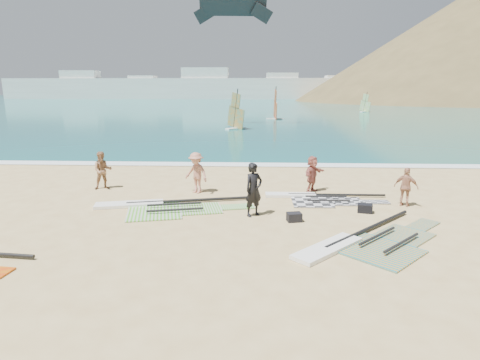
{
  "coord_description": "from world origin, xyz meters",
  "views": [
    {
      "loc": [
        0.74,
        -11.6,
        4.62
      ],
      "look_at": [
        0.05,
        4.0,
        1.0
      ],
      "focal_mm": 30.0,
      "sensor_mm": 36.0,
      "label": 1
    }
  ],
  "objects_px": {
    "rig_orange": "(366,242)",
    "beachgoer_right": "(312,174)",
    "rig_green": "(162,207)",
    "rig_grey": "(315,198)",
    "gear_bag_far": "(365,208)",
    "person_wetsuit": "(254,190)",
    "beachgoer_left": "(103,170)",
    "beachgoer_back": "(406,187)",
    "gear_bag_near": "(294,217)",
    "beachgoer_mid": "(196,173)"
  },
  "relations": [
    {
      "from": "beachgoer_right",
      "to": "rig_orange",
      "type": "bearing_deg",
      "value": -136.45
    },
    {
      "from": "beachgoer_back",
      "to": "person_wetsuit",
      "type": "bearing_deg",
      "value": 44.65
    },
    {
      "from": "rig_grey",
      "to": "rig_orange",
      "type": "bearing_deg",
      "value": -80.35
    },
    {
      "from": "rig_orange",
      "to": "beachgoer_mid",
      "type": "distance_m",
      "value": 8.4
    },
    {
      "from": "rig_orange",
      "to": "beachgoer_right",
      "type": "bearing_deg",
      "value": 52.06
    },
    {
      "from": "rig_grey",
      "to": "person_wetsuit",
      "type": "height_order",
      "value": "person_wetsuit"
    },
    {
      "from": "gear_bag_near",
      "to": "gear_bag_far",
      "type": "distance_m",
      "value": 3.0
    },
    {
      "from": "beachgoer_left",
      "to": "gear_bag_near",
      "type": "bearing_deg",
      "value": -49.56
    },
    {
      "from": "person_wetsuit",
      "to": "beachgoer_left",
      "type": "relative_size",
      "value": 1.13
    },
    {
      "from": "gear_bag_far",
      "to": "beachgoer_back",
      "type": "xyz_separation_m",
      "value": [
        1.8,
        0.92,
        0.62
      ]
    },
    {
      "from": "rig_green",
      "to": "beachgoer_mid",
      "type": "xyz_separation_m",
      "value": [
        1.02,
        2.38,
        0.86
      ]
    },
    {
      "from": "rig_grey",
      "to": "beachgoer_right",
      "type": "distance_m",
      "value": 1.53
    },
    {
      "from": "rig_orange",
      "to": "gear_bag_far",
      "type": "height_order",
      "value": "gear_bag_far"
    },
    {
      "from": "beachgoer_left",
      "to": "beachgoer_right",
      "type": "height_order",
      "value": "beachgoer_left"
    },
    {
      "from": "gear_bag_far",
      "to": "beachgoer_left",
      "type": "distance_m",
      "value": 11.67
    },
    {
      "from": "rig_grey",
      "to": "rig_orange",
      "type": "height_order",
      "value": "rig_orange"
    },
    {
      "from": "gear_bag_near",
      "to": "beachgoer_back",
      "type": "bearing_deg",
      "value": 24.5
    },
    {
      "from": "beachgoer_left",
      "to": "beachgoer_back",
      "type": "distance_m",
      "value": 13.21
    },
    {
      "from": "gear_bag_near",
      "to": "gear_bag_far",
      "type": "height_order",
      "value": "gear_bag_far"
    },
    {
      "from": "rig_green",
      "to": "beachgoer_back",
      "type": "relative_size",
      "value": 4.1
    },
    {
      "from": "gear_bag_near",
      "to": "beachgoer_back",
      "type": "relative_size",
      "value": 0.32
    },
    {
      "from": "beachgoer_left",
      "to": "person_wetsuit",
      "type": "bearing_deg",
      "value": -50.51
    },
    {
      "from": "beachgoer_left",
      "to": "rig_orange",
      "type": "bearing_deg",
      "value": -53.74
    },
    {
      "from": "beachgoer_mid",
      "to": "beachgoer_left",
      "type": "bearing_deg",
      "value": -154.51
    },
    {
      "from": "beachgoer_back",
      "to": "rig_grey",
      "type": "bearing_deg",
      "value": 17.36
    },
    {
      "from": "rig_grey",
      "to": "beachgoer_back",
      "type": "height_order",
      "value": "beachgoer_back"
    },
    {
      "from": "beachgoer_mid",
      "to": "beachgoer_back",
      "type": "distance_m",
      "value": 8.76
    },
    {
      "from": "gear_bag_far",
      "to": "gear_bag_near",
      "type": "bearing_deg",
      "value": -157.22
    },
    {
      "from": "person_wetsuit",
      "to": "rig_grey",
      "type": "bearing_deg",
      "value": 4.7
    },
    {
      "from": "rig_green",
      "to": "beachgoer_left",
      "type": "xyz_separation_m",
      "value": [
        -3.4,
        2.9,
        0.83
      ]
    },
    {
      "from": "gear_bag_far",
      "to": "beachgoer_left",
      "type": "xyz_separation_m",
      "value": [
        -11.22,
        3.13,
        0.72
      ]
    },
    {
      "from": "gear_bag_far",
      "to": "person_wetsuit",
      "type": "bearing_deg",
      "value": -172.17
    },
    {
      "from": "rig_grey",
      "to": "person_wetsuit",
      "type": "xyz_separation_m",
      "value": [
        -2.58,
        -2.3,
        0.94
      ]
    },
    {
      "from": "rig_grey",
      "to": "beachgoer_mid",
      "type": "xyz_separation_m",
      "value": [
        -5.17,
        0.89,
        0.86
      ]
    },
    {
      "from": "beachgoer_mid",
      "to": "beachgoer_back",
      "type": "height_order",
      "value": "beachgoer_mid"
    },
    {
      "from": "beachgoer_left",
      "to": "beachgoer_back",
      "type": "relative_size",
      "value": 1.12
    },
    {
      "from": "beachgoer_right",
      "to": "rig_green",
      "type": "bearing_deg",
      "value": 150.23
    },
    {
      "from": "rig_green",
      "to": "gear_bag_near",
      "type": "relative_size",
      "value": 12.96
    },
    {
      "from": "beachgoer_left",
      "to": "beachgoer_mid",
      "type": "xyz_separation_m",
      "value": [
        4.43,
        -0.51,
        0.04
      ]
    },
    {
      "from": "beachgoer_back",
      "to": "rig_orange",
      "type": "bearing_deg",
      "value": 88.6
    },
    {
      "from": "rig_green",
      "to": "person_wetsuit",
      "type": "xyz_separation_m",
      "value": [
        3.61,
        -0.81,
        0.94
      ]
    },
    {
      "from": "rig_orange",
      "to": "beachgoer_right",
      "type": "distance_m",
      "value": 6.32
    },
    {
      "from": "rig_green",
      "to": "rig_orange",
      "type": "relative_size",
      "value": 1.17
    },
    {
      "from": "gear_bag_far",
      "to": "beachgoer_back",
      "type": "height_order",
      "value": "beachgoer_back"
    },
    {
      "from": "rig_orange",
      "to": "gear_bag_near",
      "type": "xyz_separation_m",
      "value": [
        -2.0,
        2.01,
        0.11
      ]
    },
    {
      "from": "rig_orange",
      "to": "gear_bag_near",
      "type": "height_order",
      "value": "gear_bag_near"
    },
    {
      "from": "gear_bag_near",
      "to": "rig_orange",
      "type": "bearing_deg",
      "value": -45.15
    },
    {
      "from": "rig_orange",
      "to": "beachgoer_back",
      "type": "bearing_deg",
      "value": 12.3
    },
    {
      "from": "beachgoer_back",
      "to": "rig_green",
      "type": "bearing_deg",
      "value": 34.74
    },
    {
      "from": "person_wetsuit",
      "to": "beachgoer_right",
      "type": "distance_m",
      "value": 4.46
    }
  ]
}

